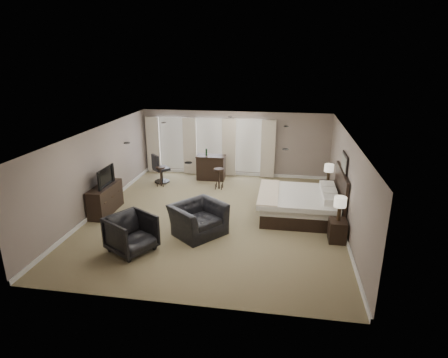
% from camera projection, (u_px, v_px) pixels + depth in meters
% --- Properties ---
extents(room, '(7.60, 8.60, 2.64)m').
position_uv_depth(room, '(215.00, 176.00, 11.03)').
color(room, '#7E7250').
rests_on(room, ground).
extents(window_bay, '(5.25, 0.20, 2.30)m').
position_uv_depth(window_bay, '(210.00, 146.00, 15.06)').
color(window_bay, silver).
rests_on(window_bay, room).
extents(bed, '(2.37, 2.27, 1.51)m').
position_uv_depth(bed, '(302.00, 193.00, 11.24)').
color(bed, silver).
rests_on(bed, ground).
extents(nightstand_near, '(0.44, 0.54, 0.59)m').
position_uv_depth(nightstand_near, '(337.00, 231.00, 9.90)').
color(nightstand_near, black).
rests_on(nightstand_near, ground).
extents(nightstand_far, '(0.49, 0.60, 0.66)m').
position_uv_depth(nightstand_far, '(327.00, 192.00, 12.60)').
color(nightstand_far, black).
rests_on(nightstand_far, ground).
extents(lamp_near, '(0.32, 0.32, 0.66)m').
position_uv_depth(lamp_near, '(340.00, 209.00, 9.70)').
color(lamp_near, beige).
rests_on(lamp_near, nightstand_near).
extents(lamp_far, '(0.31, 0.31, 0.63)m').
position_uv_depth(lamp_far, '(329.00, 173.00, 12.39)').
color(lamp_far, beige).
rests_on(lamp_far, nightstand_far).
extents(wall_art, '(0.04, 0.96, 0.56)m').
position_uv_depth(wall_art, '(344.00, 163.00, 10.75)').
color(wall_art, slate).
rests_on(wall_art, room).
extents(dresser, '(0.49, 1.53, 0.89)m').
position_uv_depth(dresser, '(105.00, 199.00, 11.64)').
color(dresser, black).
rests_on(dresser, ground).
extents(tv, '(0.59, 1.02, 0.13)m').
position_uv_depth(tv, '(104.00, 184.00, 11.48)').
color(tv, black).
rests_on(tv, dresser).
extents(armchair_near, '(1.52, 1.58, 1.17)m').
position_uv_depth(armchair_near, '(198.00, 214.00, 10.20)').
color(armchair_near, black).
rests_on(armchair_near, ground).
extents(armchair_far, '(1.34, 1.36, 1.05)m').
position_uv_depth(armchair_far, '(131.00, 232.00, 9.32)').
color(armchair_far, black).
rests_on(armchair_far, ground).
extents(bar_counter, '(1.12, 0.58, 0.98)m').
position_uv_depth(bar_counter, '(211.00, 167.00, 14.71)').
color(bar_counter, black).
rests_on(bar_counter, ground).
extents(bar_stool_left, '(0.38, 0.38, 0.75)m').
position_uv_depth(bar_stool_left, '(161.00, 176.00, 14.01)').
color(bar_stool_left, black).
rests_on(bar_stool_left, ground).
extents(bar_stool_right, '(0.48, 0.48, 0.78)m').
position_uv_depth(bar_stool_right, '(219.00, 179.00, 13.71)').
color(bar_stool_right, black).
rests_on(bar_stool_right, ground).
extents(desk_chair, '(0.82, 0.82, 1.13)m').
position_uv_depth(desk_chair, '(161.00, 168.00, 14.35)').
color(desk_chair, black).
rests_on(desk_chair, ground).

